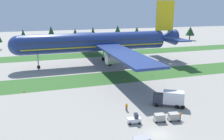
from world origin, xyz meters
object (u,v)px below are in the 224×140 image
object	(u,v)px
ground_crew_marshaller	(127,106)
airliner	(100,42)
ground_crew_loader	(180,116)
cargo_dolly_lead	(159,117)
catering_truck	(169,98)
taxiway_marker_0	(125,79)
baggage_tug	(134,119)
cargo_dolly_second	(174,116)
taxiway_marker_2	(24,92)
taxiway_marker_1	(152,76)

from	to	relation	value
ground_crew_marshaller	airliner	bearing A→B (deg)	120.63
airliner	ground_crew_loader	bearing A→B (deg)	-177.23
airliner	cargo_dolly_lead	world-z (taller)	airliner
airliner	catering_truck	xyz separation A→B (m)	(4.53, -43.92, -6.79)
ground_crew_loader	taxiway_marker_0	size ratio (longest dim) A/B	3.21
airliner	taxiway_marker_0	size ratio (longest dim) A/B	150.54
airliner	baggage_tug	world-z (taller)	airliner
ground_crew_loader	baggage_tug	bearing A→B (deg)	-157.84
catering_truck	baggage_tug	bearing A→B (deg)	146.71
baggage_tug	cargo_dolly_second	xyz separation A→B (m)	(7.83, -1.22, 0.10)
taxiway_marker_2	taxiway_marker_0	bearing A→B (deg)	4.57
baggage_tug	taxiway_marker_0	world-z (taller)	baggage_tug
airliner	catering_truck	world-z (taller)	airliner
airliner	cargo_dolly_second	bearing A→B (deg)	-178.65
airliner	ground_crew_marshaller	bearing A→B (deg)	172.08
taxiway_marker_1	ground_crew_loader	bearing A→B (deg)	-106.35
ground_crew_marshaller	taxiway_marker_0	xyz separation A→B (m)	(7.16, 20.43, -0.67)
cargo_dolly_second	taxiway_marker_2	bearing A→B (deg)	58.18
ground_crew_loader	taxiway_marker_1	xyz separation A→B (m)	(8.42, 28.70, -0.70)
taxiway_marker_0	cargo_dolly_second	bearing A→B (deg)	-89.74
cargo_dolly_second	cargo_dolly_lead	bearing A→B (deg)	90.00
baggage_tug	cargo_dolly_lead	xyz separation A→B (m)	(4.97, -0.77, 0.10)
cargo_dolly_second	ground_crew_marshaller	bearing A→B (deg)	55.37
baggage_tug	catering_truck	bearing A→B (deg)	-55.41
ground_crew_marshaller	taxiway_marker_0	world-z (taller)	ground_crew_marshaller
ground_crew_loader	taxiway_marker_1	size ratio (longest dim) A/B	3.54
baggage_tug	ground_crew_loader	size ratio (longest dim) A/B	1.59
catering_truck	ground_crew_marshaller	world-z (taller)	catering_truck
taxiway_marker_1	airliner	bearing A→B (deg)	118.03
airliner	cargo_dolly_second	distance (m)	50.84
cargo_dolly_second	ground_crew_loader	xyz separation A→B (m)	(1.27, -0.21, 0.03)
cargo_dolly_lead	catering_truck	world-z (taller)	catering_truck
ground_crew_loader	taxiway_marker_2	distance (m)	39.51
ground_crew_marshaller	taxiway_marker_0	bearing A→B (deg)	108.45
baggage_tug	catering_truck	xyz separation A→B (m)	(10.49, 5.06, 1.14)
baggage_tug	ground_crew_marshaller	distance (m)	5.72
baggage_tug	ground_crew_loader	distance (m)	9.21
catering_truck	ground_crew_marshaller	size ratio (longest dim) A/B	4.11
cargo_dolly_lead	catering_truck	bearing A→B (deg)	-34.62
ground_crew_loader	taxiway_marker_0	distance (m)	27.59
cargo_dolly_lead	baggage_tug	bearing A→B (deg)	90.00
taxiway_marker_0	taxiway_marker_2	world-z (taller)	taxiway_marker_0
taxiway_marker_0	taxiway_marker_1	distance (m)	9.88
cargo_dolly_second	catering_truck	size ratio (longest dim) A/B	0.34
taxiway_marker_0	taxiway_marker_1	world-z (taller)	taxiway_marker_0
baggage_tug	ground_crew_loader	world-z (taller)	baggage_tug
ground_crew_marshaller	baggage_tug	bearing A→B (deg)	-57.69
baggage_tug	taxiway_marker_1	bearing A→B (deg)	-23.87
taxiway_marker_0	taxiway_marker_1	bearing A→B (deg)	6.69
ground_crew_loader	taxiway_marker_0	xyz separation A→B (m)	(-1.39, 27.55, -0.67)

